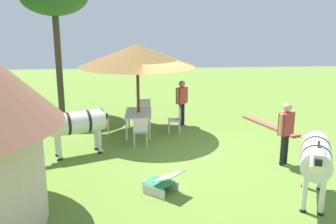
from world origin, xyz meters
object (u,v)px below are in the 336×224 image
shade_umbrella (137,55)px  patio_chair_east_end (100,120)px  patio_chair_near_lawn (144,109)px  standing_watcher (286,128)px  zebra_nearest_camera (316,157)px  patio_dining_table (139,115)px  patio_chair_near_hut (177,118)px  zebra_by_umbrella (75,123)px  patio_chair_west_end (140,130)px  guest_beside_umbrella (182,99)px  striped_lounge_chair (163,182)px

shade_umbrella → patio_chair_east_end: 2.48m
patio_chair_near_lawn → standing_watcher: (-4.33, -3.65, 0.50)m
patio_chair_near_lawn → zebra_nearest_camera: bearing=128.0°
patio_dining_table → patio_chair_near_hut: bearing=-92.3°
shade_umbrella → zebra_by_umbrella: bearing=137.2°
shade_umbrella → patio_chair_east_end: (-0.05, 1.28, -2.12)m
patio_chair_near_lawn → patio_dining_table: bearing=90.0°
patio_dining_table → zebra_by_umbrella: size_ratio=0.75×
zebra_by_umbrella → patio_chair_near_hut: bearing=-82.3°
patio_chair_east_end → standing_watcher: 5.98m
patio_dining_table → standing_watcher: 4.94m
patio_chair_west_end → guest_beside_umbrella: bearing=52.2°
patio_chair_east_end → patio_chair_west_end: size_ratio=1.00×
patio_chair_west_end → zebra_nearest_camera: size_ratio=0.43×
striped_lounge_chair → zebra_by_umbrella: bearing=82.7°
patio_dining_table → zebra_nearest_camera: (-5.14, -3.70, 0.36)m
patio_chair_west_end → patio_chair_near_lawn: bearing=84.1°
shade_umbrella → patio_chair_west_end: (-1.28, -0.05, -2.12)m
patio_dining_table → patio_chair_west_end: bearing=-177.6°
patio_chair_near_lawn → zebra_by_umbrella: 3.78m
patio_chair_west_end → guest_beside_umbrella: (2.11, -1.50, 0.47)m
patio_dining_table → patio_chair_near_hut: patio_chair_near_hut is taller
patio_chair_near_hut → patio_chair_east_end: size_ratio=1.00×
zebra_by_umbrella → patio_chair_west_end: bearing=-94.5°
patio_dining_table → zebra_by_umbrella: zebra_by_umbrella is taller
patio_chair_near_hut → zebra_by_umbrella: bearing=123.7°
patio_dining_table → patio_chair_east_end: size_ratio=1.69×
shade_umbrella → zebra_by_umbrella: 3.11m
shade_umbrella → zebra_nearest_camera: size_ratio=1.80×
patio_chair_west_end → guest_beside_umbrella: size_ratio=0.55×
shade_umbrella → patio_chair_near_lawn: 2.48m
striped_lounge_chair → standing_watcher: bearing=-26.1°
striped_lounge_chair → zebra_nearest_camera: zebra_nearest_camera is taller
patio_chair_west_end → striped_lounge_chair: patio_chair_west_end is taller
shade_umbrella → patio_chair_near_hut: bearing=-92.3°
patio_chair_near_hut → patio_chair_east_end: 2.57m
standing_watcher → patio_chair_near_hut: bearing=93.5°
patio_chair_east_end → zebra_nearest_camera: bearing=42.0°
zebra_nearest_camera → standing_watcher: bearing=-69.7°
guest_beside_umbrella → standing_watcher: standing_watcher is taller
shade_umbrella → patio_chair_east_end: shade_umbrella is taller
patio_chair_near_lawn → zebra_by_umbrella: size_ratio=0.44×
shade_umbrella → striped_lounge_chair: 5.11m
striped_lounge_chair → zebra_nearest_camera: bearing=-60.8°
patio_chair_near_lawn → guest_beside_umbrella: size_ratio=0.55×
patio_dining_table → standing_watcher: bearing=-128.5°
zebra_nearest_camera → zebra_by_umbrella: zebra_nearest_camera is taller
guest_beside_umbrella → striped_lounge_chair: guest_beside_umbrella is taller
shade_umbrella → zebra_nearest_camera: shade_umbrella is taller
patio_chair_east_end → standing_watcher: (-3.01, -5.14, 0.50)m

